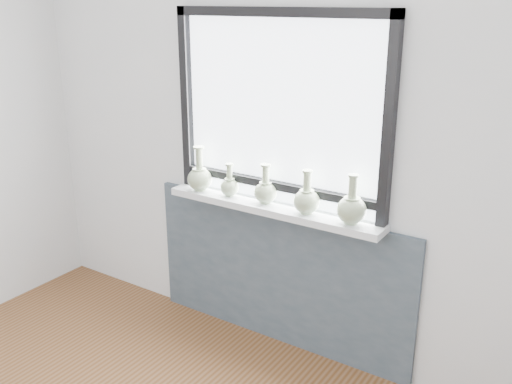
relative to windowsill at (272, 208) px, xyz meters
The scene contains 9 objects.
back_wall 0.43m from the windowsill, 90.00° to the left, with size 3.60×0.02×2.60m, color silver.
apron_panel 0.46m from the windowsill, 90.00° to the left, with size 1.70×0.03×0.86m, color #47525F.
windowsill is the anchor object (origin of this frame).
window 0.56m from the windowsill, 90.00° to the left, with size 1.30×0.06×1.05m.
vase_a 0.50m from the windowsill, behind, with size 0.15×0.15×0.27m.
vase_b 0.30m from the windowsill, behind, with size 0.11×0.11×0.19m.
vase_c 0.10m from the windowsill, behind, with size 0.13×0.13×0.23m.
vase_d 0.24m from the windowsill, ahead, with size 0.14×0.14×0.24m.
vase_e 0.49m from the windowsill, ahead, with size 0.15×0.15×0.26m.
Camera 1 is at (1.56, -0.83, 1.99)m, focal length 40.00 mm.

